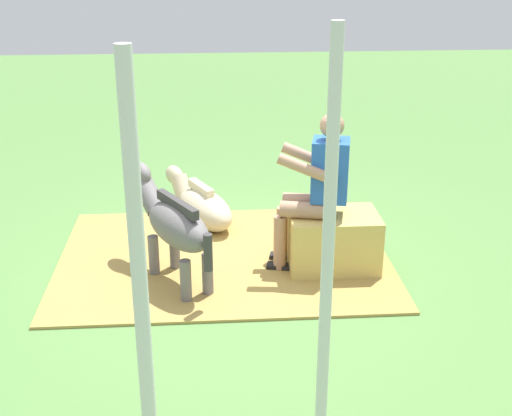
% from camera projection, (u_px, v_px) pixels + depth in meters
% --- Properties ---
extents(ground_plane, '(24.00, 24.00, 0.00)m').
position_uv_depth(ground_plane, '(231.00, 271.00, 5.92)').
color(ground_plane, '#568442').
extents(hay_patch, '(2.95, 2.20, 0.02)m').
position_uv_depth(hay_patch, '(224.00, 257.00, 6.14)').
color(hay_patch, '#AD8C47').
rests_on(hay_patch, ground).
extents(hay_bale, '(0.76, 0.53, 0.51)m').
position_uv_depth(hay_bale, '(333.00, 242.00, 5.87)').
color(hay_bale, tan).
rests_on(hay_bale, ground).
extents(person_seated, '(0.71, 0.51, 1.39)m').
position_uv_depth(person_seated, '(316.00, 185.00, 5.69)').
color(person_seated, tan).
rests_on(person_seated, ground).
extents(pony_standing, '(0.84, 1.21, 0.90)m').
position_uv_depth(pony_standing, '(173.00, 223.00, 5.54)').
color(pony_standing, slate).
rests_on(pony_standing, ground).
extents(pony_lying, '(0.83, 1.32, 0.42)m').
position_uv_depth(pony_lying, '(201.00, 205.00, 6.85)').
color(pony_lying, beige).
rests_on(pony_lying, ground).
extents(tent_pole_left, '(0.06, 0.06, 2.39)m').
position_uv_depth(tent_pole_left, '(327.00, 281.00, 3.21)').
color(tent_pole_left, silver).
rests_on(tent_pole_left, ground).
extents(tent_pole_mid, '(0.06, 0.06, 2.39)m').
position_uv_depth(tent_pole_mid, '(145.00, 360.00, 2.60)').
color(tent_pole_mid, silver).
rests_on(tent_pole_mid, ground).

